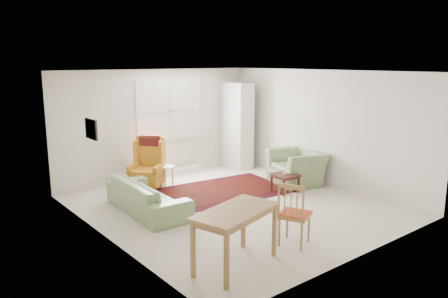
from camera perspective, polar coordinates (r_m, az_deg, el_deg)
room at (r=8.15m, az=0.49°, el=1.34°), size 5.04×5.54×2.51m
rug at (r=9.19m, az=-0.45°, el=-5.44°), size 2.96×2.09×0.03m
sofa at (r=8.01m, az=-9.98°, el=-5.31°), size 0.87×2.03×0.80m
armchair at (r=9.82m, az=9.52°, el=-1.93°), size 1.26×1.36×0.88m
wingback_chair at (r=9.38m, az=-10.11°, el=-1.84°), size 0.94×0.93×1.12m
coffee_table at (r=9.17m, az=7.97°, el=-4.42°), size 0.53×0.53×0.39m
stool at (r=9.56m, az=-7.45°, el=-3.53°), size 0.44×0.44×0.46m
cabinet at (r=11.08m, az=1.62°, el=3.09°), size 0.48×0.87×2.14m
desk at (r=5.88m, az=1.55°, el=-11.56°), size 1.37×0.93×0.79m
desk_chair at (r=6.59m, az=9.22°, el=-8.27°), size 0.56×0.56×0.97m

